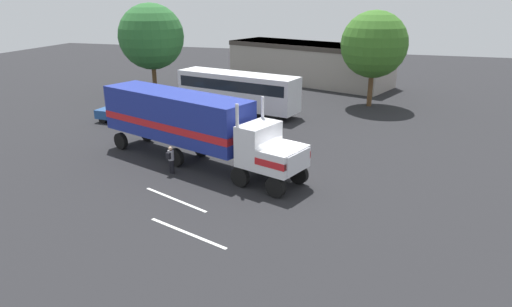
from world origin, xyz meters
TOP-DOWN VIEW (x-y plane):
  - ground_plane at (0.00, 0.00)m, footprint 120.00×120.00m
  - lane_stripe_near at (-4.45, -3.50)m, footprint 4.12×1.84m
  - lane_stripe_mid at (-2.46, -6.41)m, footprint 4.20×1.62m
  - semi_truck at (-5.97, 1.77)m, footprint 14.10×7.42m
  - person_bystander at (-6.19, -0.38)m, footprint 0.37×0.47m
  - parked_bus at (-7.07, 14.17)m, footprint 11.29×5.24m
  - parked_car at (-14.68, 8.41)m, footprint 4.54×2.18m
  - tree_left at (-17.52, 18.73)m, footprint 6.42×6.42m
  - tree_center at (3.80, 19.81)m, footprint 5.87×5.87m
  - building_backdrop at (-3.70, 29.93)m, footprint 19.84×12.40m

SIDE VIEW (x-z plane):
  - ground_plane at x=0.00m, z-range 0.00..0.00m
  - lane_stripe_near at x=-4.45m, z-range 0.00..0.01m
  - lane_stripe_mid at x=-2.46m, z-range 0.00..0.01m
  - parked_car at x=-14.68m, z-range 0.02..1.59m
  - person_bystander at x=-6.19m, z-range 0.08..1.71m
  - parked_bus at x=-7.07m, z-range 0.37..3.77m
  - building_backdrop at x=-3.70m, z-range 0.20..4.66m
  - semi_truck at x=-5.97m, z-range 0.27..4.77m
  - tree_center at x=3.80m, z-range 1.30..9.79m
  - tree_left at x=-17.52m, z-range 1.28..10.29m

